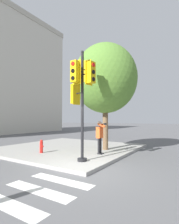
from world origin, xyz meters
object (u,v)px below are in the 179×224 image
object	(u,v)px
street_tree	(105,79)
fire_hydrant	(41,146)
person_photographer	(100,134)
traffic_signal_pole	(82,86)

from	to	relation	value
street_tree	fire_hydrant	distance (m)	5.39
person_photographer	traffic_signal_pole	bearing A→B (deg)	-176.60
traffic_signal_pole	street_tree	size ratio (longest dim) A/B	0.76
traffic_signal_pole	person_photographer	size ratio (longest dim) A/B	2.86
traffic_signal_pole	street_tree	distance (m)	3.33
fire_hydrant	traffic_signal_pole	bearing A→B (deg)	-97.20
person_photographer	street_tree	size ratio (longest dim) A/B	0.27
traffic_signal_pole	fire_hydrant	world-z (taller)	traffic_signal_pole
traffic_signal_pole	fire_hydrant	xyz separation A→B (m)	(0.37, 2.93, -2.90)
street_tree	fire_hydrant	size ratio (longest dim) A/B	9.10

